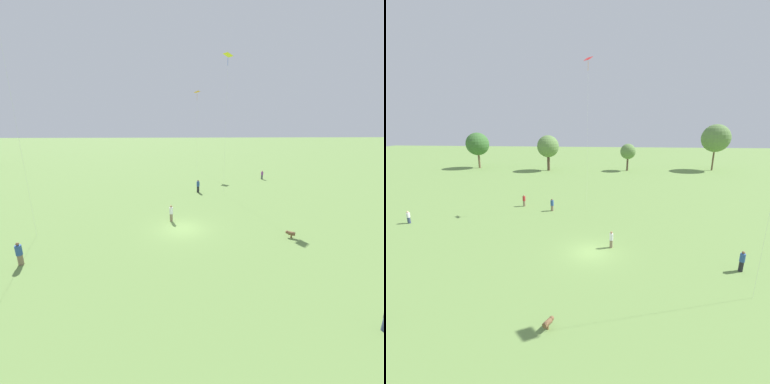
{
  "view_description": "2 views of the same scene",
  "coord_description": "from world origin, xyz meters",
  "views": [
    {
      "loc": [
        -23.15,
        -0.31,
        10.49
      ],
      "look_at": [
        -3.68,
        -0.86,
        4.83
      ],
      "focal_mm": 24.0,
      "sensor_mm": 36.0,
      "label": 1
    },
    {
      "loc": [
        0.78,
        -22.65,
        12.06
      ],
      "look_at": [
        -1.52,
        3.17,
        5.2
      ],
      "focal_mm": 24.0,
      "sensor_mm": 36.0,
      "label": 2
    }
  ],
  "objects": [
    {
      "name": "kite_3",
      "position": [
        29.56,
        -2.76,
        14.62
      ],
      "size": [
        1.37,
        1.36,
        15.42
      ],
      "rotation": [
        0.0,
        0.0,
        1.77
      ],
      "color": "orange",
      "rests_on": "ground_plane"
    },
    {
      "name": "kite_2",
      "position": [
        11.87,
        -5.76,
        17.06
      ],
      "size": [
        1.3,
        1.28,
        18.14
      ],
      "rotation": [
        0.0,
        0.0,
        5.98
      ],
      "color": "yellow",
      "rests_on": "ground_plane"
    },
    {
      "name": "ground_plane",
      "position": [
        0.0,
        0.0,
        0.0
      ],
      "size": [
        240.0,
        240.0,
        0.0
      ],
      "primitive_type": "plane",
      "color": "#6B8E47"
    },
    {
      "name": "person_0",
      "position": [
        -6.02,
        11.9,
        0.88
      ],
      "size": [
        0.5,
        0.5,
        1.8
      ],
      "rotation": [
        0.0,
        0.0,
        3.04
      ],
      "color": "#847056",
      "rests_on": "ground_plane"
    },
    {
      "name": "person_3",
      "position": [
        12.79,
        -2.19,
        0.92
      ],
      "size": [
        0.47,
        0.47,
        1.85
      ],
      "rotation": [
        0.0,
        0.0,
        1.7
      ],
      "color": "#232328",
      "rests_on": "ground_plane"
    },
    {
      "name": "dog_0",
      "position": [
        -2.16,
        -9.82,
        0.43
      ],
      "size": [
        0.64,
        0.84,
        0.63
      ],
      "rotation": [
        0.0,
        0.0,
        5.77
      ],
      "color": "brown",
      "rests_on": "ground_plane"
    },
    {
      "name": "person_5",
      "position": [
        2.01,
        1.17,
        0.88
      ],
      "size": [
        0.41,
        0.41,
        1.76
      ],
      "rotation": [
        0.0,
        0.0,
        1.38
      ],
      "color": "#847056",
      "rests_on": "ground_plane"
    },
    {
      "name": "person_6",
      "position": [
        20.82,
        -13.92,
        0.77
      ],
      "size": [
        0.49,
        0.49,
        1.56
      ],
      "rotation": [
        0.0,
        0.0,
        0.4
      ],
      "color": "#4C4C51",
      "rests_on": "ground_plane"
    }
  ]
}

